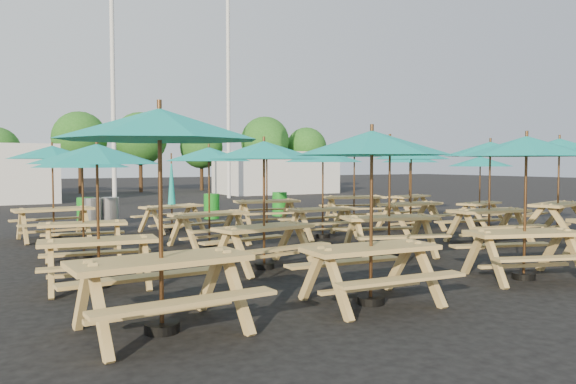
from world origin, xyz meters
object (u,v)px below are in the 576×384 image
picnic_unit_1 (97,162)px  picnic_unit_3 (52,158)px  waste_bin_2 (92,212)px  picnic_unit_11 (267,158)px  picnic_unit_17 (559,151)px  picnic_unit_9 (390,153)px  picnic_unit_0 (160,137)px  waste_bin_1 (86,212)px  picnic_unit_19 (410,162)px  picnic_unit_4 (372,153)px  picnic_unit_10 (323,161)px  picnic_unit_14 (411,158)px  picnic_unit_5 (264,158)px  picnic_unit_8 (526,155)px  picnic_unit_15 (354,156)px  picnic_unit_6 (209,160)px  waste_bin_0 (110,211)px  picnic_unit_7 (172,199)px  waste_bin_4 (280,204)px  picnic_unit_2 (82,166)px  picnic_unit_13 (490,155)px  waste_bin_3 (212,206)px  picnic_unit_18 (480,165)px

picnic_unit_1 → picnic_unit_3: (0.08, 6.06, 0.12)m
picnic_unit_1 → waste_bin_2: picnic_unit_1 is taller
picnic_unit_11 → picnic_unit_17: (5.73, -5.51, 0.15)m
picnic_unit_1 → picnic_unit_9: (5.79, 0.11, 0.19)m
picnic_unit_1 → picnic_unit_0: bearing=-79.6°
picnic_unit_3 → waste_bin_1: 3.56m
picnic_unit_19 → waste_bin_1: size_ratio=2.93×
picnic_unit_4 → picnic_unit_11: size_ratio=0.99×
picnic_unit_10 → picnic_unit_14: picnic_unit_14 is taller
picnic_unit_9 → waste_bin_2: 9.74m
picnic_unit_19 → picnic_unit_5: bearing=-161.5°
picnic_unit_19 → picnic_unit_8: bearing=-137.6°
picnic_unit_8 → picnic_unit_9: 2.96m
picnic_unit_5 → picnic_unit_15: 8.46m
picnic_unit_6 → picnic_unit_10: picnic_unit_6 is taller
waste_bin_2 → waste_bin_0: bearing=9.8°
picnic_unit_8 → waste_bin_2: 12.53m
picnic_unit_7 → waste_bin_1: size_ratio=2.56×
waste_bin_0 → waste_bin_4: 5.97m
picnic_unit_2 → picnic_unit_4: 6.42m
picnic_unit_7 → waste_bin_2: (-1.69, 2.45, -0.47)m
picnic_unit_7 → waste_bin_4: picnic_unit_7 is taller
picnic_unit_8 → picnic_unit_11: picnic_unit_11 is taller
picnic_unit_0 → picnic_unit_10: size_ratio=1.12×
picnic_unit_10 → picnic_unit_5: bearing=-137.0°
picnic_unit_4 → picnic_unit_11: 9.26m
picnic_unit_1 → waste_bin_1: (1.33, 8.97, -1.49)m
picnic_unit_13 → picnic_unit_17: bearing=10.8°
waste_bin_2 → waste_bin_4: size_ratio=1.00×
picnic_unit_15 → waste_bin_1: (-7.77, 3.12, -1.71)m
waste_bin_3 → waste_bin_4: (2.52, -0.24, 0.00)m
picnic_unit_3 → picnic_unit_10: (6.03, -2.96, -0.08)m
picnic_unit_2 → picnic_unit_5: size_ratio=0.92×
picnic_unit_7 → waste_bin_0: (-1.13, 2.55, -0.47)m
picnic_unit_4 → picnic_unit_17: bearing=24.1°
picnic_unit_6 → picnic_unit_9: bearing=-59.7°
picnic_unit_9 → picnic_unit_13: 3.15m
picnic_unit_8 → picnic_unit_9: picnic_unit_9 is taller
waste_bin_0 → waste_bin_3: same height
picnic_unit_1 → waste_bin_4: size_ratio=2.61×
picnic_unit_4 → picnic_unit_15: (6.10, 8.73, 0.10)m
picnic_unit_13 → picnic_unit_15: (0.17, 5.59, 0.04)m
picnic_unit_2 → picnic_unit_11: picnic_unit_11 is taller
picnic_unit_7 → waste_bin_2: 3.02m
picnic_unit_14 → waste_bin_0: size_ratio=2.77×
picnic_unit_7 → picnic_unit_14: picnic_unit_14 is taller
picnic_unit_5 → picnic_unit_18: bearing=9.3°
picnic_unit_11 → waste_bin_3: (-0.49, 3.17, -1.64)m
picnic_unit_9 → picnic_unit_10: (0.31, 2.99, -0.15)m
picnic_unit_13 → picnic_unit_11: bearing=126.0°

